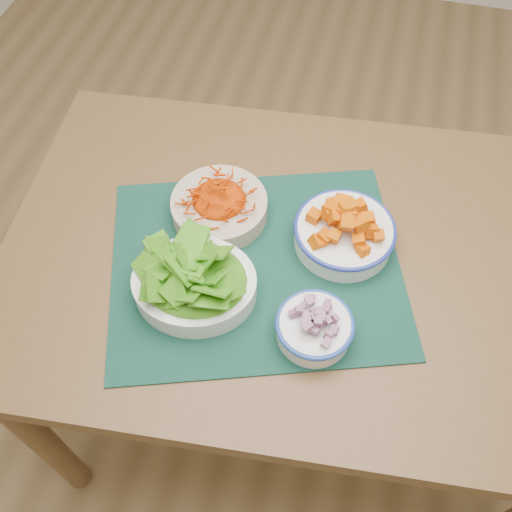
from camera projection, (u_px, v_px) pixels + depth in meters
The scene contains 7 objects.
ground at pixel (282, 315), 1.90m from camera, with size 4.00×4.00×0.00m, color olive.
table at pixel (300, 279), 1.21m from camera, with size 1.28×0.91×0.75m.
placemat at pixel (256, 265), 1.11m from camera, with size 0.56×0.46×0.00m, color black.
carrot_bowl at pixel (219, 203), 1.15m from camera, with size 0.24×0.24×0.08m.
squash_bowl at pixel (345, 229), 1.11m from camera, with size 0.25×0.25×0.09m.
lettuce_bowl at pixel (194, 280), 1.04m from camera, with size 0.26×0.23×0.10m.
onion_bowl at pixel (315, 326), 1.00m from camera, with size 0.14×0.14×0.07m.
Camera 1 is at (0.14, -0.90, 1.68)m, focal length 40.00 mm.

